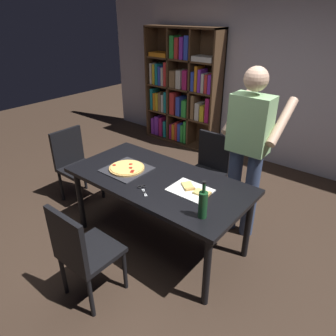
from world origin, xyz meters
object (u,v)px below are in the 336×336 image
Objects in this scene: dining_table at (158,185)px; wine_bottle at (203,204)px; chair_left_end at (74,161)px; person_serving_pizza at (248,146)px; pepperoni_pizza_on_tray at (127,168)px; chair_far_side at (209,166)px; chair_near_camera at (81,250)px; kitchen_scissors at (143,189)px; bookshelf at (182,91)px.

dining_table is 0.74m from wine_bottle.
person_serving_pizza reaches higher than chair_left_end.
pepperoni_pizza_on_tray is 1.31× the size of wine_bottle.
chair_left_end is at bearing -145.95° from chair_far_side.
chair_left_end is (-1.37, -0.92, 0.00)m from chair_far_side.
chair_far_side is at bearing 34.05° from chair_left_end.
chair_near_camera and chair_far_side have the same top height.
dining_table is at bearing 95.41° from kitchen_scissors.
wine_bottle reaches higher than chair_left_end.
wine_bottle is (1.02, -0.19, 0.10)m from pepperoni_pizza_on_tray.
pepperoni_pizza_on_tray is 1.04m from wine_bottle.
person_serving_pizza is (1.92, 0.70, 0.49)m from chair_left_end.
chair_near_camera reaches higher than dining_table.
chair_far_side reaches higher than dining_table.
wine_bottle is at bearing -20.65° from dining_table.
bookshelf is (-1.49, 3.30, 0.42)m from chair_near_camera.
bookshelf reaches higher than chair_left_end.
chair_far_side is (0.00, 0.92, -0.16)m from dining_table.
wine_bottle is at bearing -7.02° from chair_left_end.
dining_table is 1.38m from chair_left_end.
chair_far_side is at bearing 119.47° from wine_bottle.
dining_table is 2.81m from bookshelf.
chair_far_side is 1.65m from chair_left_end.
kitchen_scissors is at bearing -88.88° from chair_far_side.
chair_near_camera is at bearing -134.55° from wine_bottle.
kitchen_scissors is at bearing -84.59° from dining_table.
bookshelf reaches higher than person_serving_pizza.
chair_far_side is at bearing 90.00° from chair_near_camera.
chair_far_side is at bearing 91.12° from kitchen_scissors.
chair_near_camera is at bearing -65.69° from bookshelf.
chair_left_end is 0.46× the size of bookshelf.
chair_far_side is 1.00× the size of chair_left_end.
bookshelf is at bearing 92.89° from chair_left_end.
kitchen_scissors is at bearing -119.43° from person_serving_pizza.
wine_bottle is (0.66, 0.67, 0.36)m from chair_near_camera.
kitchen_scissors is (-0.53, -0.94, -0.24)m from person_serving_pizza.
wine_bottle is at bearing -83.53° from person_serving_pizza.
wine_bottle is (2.15, -2.62, -0.06)m from bookshelf.
bookshelf is at bearing 120.06° from kitchen_scissors.
person_serving_pizza is at bearing -39.18° from bookshelf.
wine_bottle is at bearing -50.61° from bookshelf.
bookshelf is 2.69m from pepperoni_pizza_on_tray.
chair_near_camera is 3.64m from bookshelf.
pepperoni_pizza_on_tray is 2.18× the size of kitchen_scissors.
person_serving_pizza reaches higher than dining_table.
bookshelf reaches higher than pepperoni_pizza_on_tray.
chair_near_camera is 1.01m from wine_bottle.
chair_near_camera is at bearing -91.90° from kitchen_scissors.
person_serving_pizza is 4.24× the size of pepperoni_pizza_on_tray.
chair_near_camera is (-0.00, -0.92, -0.16)m from dining_table.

